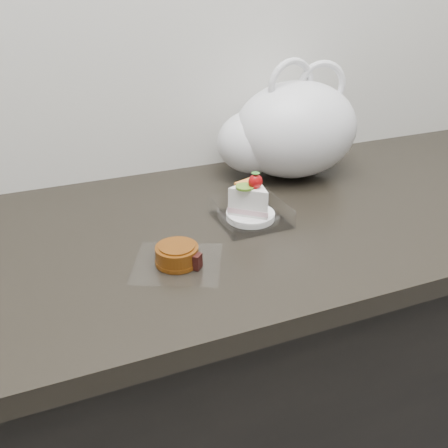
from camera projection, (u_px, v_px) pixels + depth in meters
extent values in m
cube|color=black|center=(230.00, 390.00, 1.22)|extent=(2.00, 0.60, 0.86)
cube|color=black|center=(231.00, 229.00, 1.01)|extent=(2.04, 0.64, 0.04)
cube|color=white|center=(250.00, 219.00, 1.00)|extent=(0.13, 0.13, 0.00)
cylinder|color=white|center=(250.00, 215.00, 1.00)|extent=(0.10, 0.10, 0.01)
ellipsoid|color=red|center=(255.00, 181.00, 0.96)|extent=(0.03, 0.02, 0.03)
cone|color=#2D7223|center=(256.00, 175.00, 0.95)|extent=(0.02, 0.02, 0.01)
cylinder|color=olive|center=(245.00, 187.00, 0.96)|extent=(0.04, 0.04, 0.00)
cube|color=orange|center=(245.00, 182.00, 0.98)|extent=(0.05, 0.03, 0.00)
cube|color=white|center=(178.00, 263.00, 0.86)|extent=(0.19, 0.19, 0.00)
cylinder|color=brown|center=(177.00, 255.00, 0.85)|extent=(0.09, 0.09, 0.03)
cylinder|color=brown|center=(177.00, 261.00, 0.86)|extent=(0.09, 0.09, 0.01)
cylinder|color=brown|center=(177.00, 246.00, 0.85)|extent=(0.07, 0.07, 0.00)
cube|color=black|center=(195.00, 261.00, 0.84)|extent=(0.03, 0.03, 0.03)
ellipsoid|color=silver|center=(296.00, 130.00, 1.17)|extent=(0.31, 0.24, 0.22)
ellipsoid|color=silver|center=(254.00, 142.00, 1.16)|extent=(0.18, 0.16, 0.15)
torus|color=silver|center=(291.00, 86.00, 1.11)|extent=(0.12, 0.03, 0.12)
torus|color=silver|center=(322.00, 85.00, 1.14)|extent=(0.11, 0.04, 0.11)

